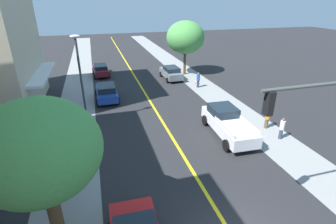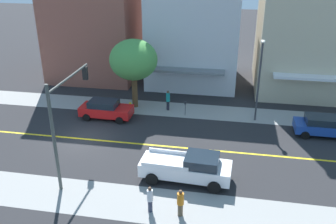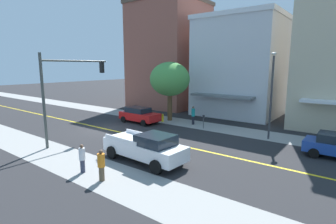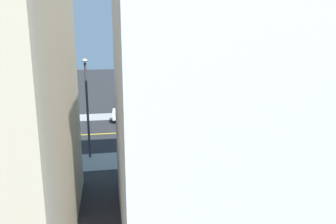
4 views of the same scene
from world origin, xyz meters
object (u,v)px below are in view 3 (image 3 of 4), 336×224
(red_sedan_left_curb, at_px, (139,115))
(pedestrian_white_shirt, at_px, (82,158))
(street_lamp, at_px, (272,87))
(pedestrian_orange_shirt, at_px, (101,165))
(white_pickup_truck, at_px, (146,147))
(fire_hydrant, at_px, (163,118))
(pedestrian_teal_shirt, at_px, (193,115))
(parking_meter, at_px, (204,120))
(traffic_light_mast, at_px, (65,84))
(street_tree_right_corner, at_px, (170,79))

(red_sedan_left_curb, xyz_separation_m, pedestrian_white_shirt, (11.35, 6.47, 0.02))
(street_lamp, bearing_deg, pedestrian_orange_shirt, -18.64)
(white_pickup_truck, relative_size, pedestrian_white_shirt, 3.54)
(fire_hydrant, relative_size, pedestrian_white_shirt, 0.52)
(street_lamp, distance_m, pedestrian_teal_shirt, 8.38)
(fire_hydrant, relative_size, pedestrian_teal_shirt, 0.45)
(street_lamp, bearing_deg, parking_meter, -89.42)
(fire_hydrant, bearing_deg, traffic_light_mast, -5.36)
(traffic_light_mast, bearing_deg, street_lamp, -48.93)
(traffic_light_mast, xyz_separation_m, pedestrian_white_shirt, (2.77, 5.81, -3.66))
(fire_hydrant, distance_m, pedestrian_orange_shirt, 14.75)
(parking_meter, relative_size, pedestrian_teal_shirt, 0.69)
(fire_hydrant, bearing_deg, pedestrian_teal_shirt, 103.99)
(pedestrian_teal_shirt, height_order, pedestrian_white_shirt, pedestrian_teal_shirt)
(pedestrian_teal_shirt, relative_size, pedestrian_orange_shirt, 1.12)
(fire_hydrant, relative_size, pedestrian_orange_shirt, 0.51)
(fire_hydrant, height_order, street_lamp, street_lamp)
(fire_hydrant, height_order, pedestrian_white_shirt, pedestrian_white_shirt)
(traffic_light_mast, bearing_deg, white_pickup_truck, -85.41)
(street_tree_right_corner, relative_size, pedestrian_teal_shirt, 3.38)
(red_sedan_left_curb, bearing_deg, white_pickup_truck, -42.88)
(pedestrian_orange_shirt, bearing_deg, pedestrian_teal_shirt, -122.99)
(parking_meter, xyz_separation_m, pedestrian_white_shirt, (13.13, -0.16, -0.00))
(fire_hydrant, height_order, red_sedan_left_curb, red_sedan_left_curb)
(pedestrian_orange_shirt, bearing_deg, red_sedan_left_curb, -100.30)
(red_sedan_left_curb, xyz_separation_m, pedestrian_orange_shirt, (11.39, 8.16, 0.03))
(white_pickup_truck, bearing_deg, pedestrian_orange_shirt, -87.00)
(white_pickup_truck, height_order, pedestrian_orange_shirt, white_pickup_truck)
(fire_hydrant, bearing_deg, street_lamp, 90.02)
(traffic_light_mast, bearing_deg, street_tree_right_corner, -5.75)
(street_lamp, distance_m, pedestrian_white_shirt, 14.94)
(white_pickup_truck, bearing_deg, pedestrian_teal_shirt, 109.48)
(traffic_light_mast, bearing_deg, pedestrian_white_shirt, -115.53)
(street_lamp, height_order, red_sedan_left_curb, street_lamp)
(parking_meter, height_order, red_sedan_left_curb, red_sedan_left_curb)
(traffic_light_mast, height_order, white_pickup_truck, traffic_light_mast)
(white_pickup_truck, height_order, pedestrian_white_shirt, white_pickup_truck)
(street_tree_right_corner, height_order, pedestrian_orange_shirt, street_tree_right_corner)
(red_sedan_left_curb, height_order, pedestrian_teal_shirt, pedestrian_teal_shirt)
(street_tree_right_corner, height_order, fire_hydrant, street_tree_right_corner)
(parking_meter, height_order, street_lamp, street_lamp)
(street_tree_right_corner, height_order, red_sedan_left_curb, street_tree_right_corner)
(street_lamp, bearing_deg, pedestrian_white_shirt, -24.99)
(traffic_light_mast, xyz_separation_m, red_sedan_left_curb, (-8.58, -0.66, -3.68))
(street_lamp, distance_m, pedestrian_orange_shirt, 14.36)
(pedestrian_orange_shirt, bearing_deg, fire_hydrant, -109.68)
(street_tree_right_corner, distance_m, fire_hydrant, 4.16)
(fire_hydrant, xyz_separation_m, pedestrian_white_shirt, (13.19, 4.83, 0.43))
(parking_meter, relative_size, white_pickup_truck, 0.23)
(street_lamp, height_order, pedestrian_orange_shirt, street_lamp)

